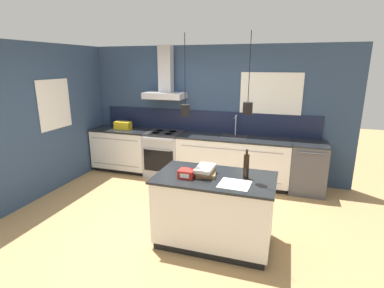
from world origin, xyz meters
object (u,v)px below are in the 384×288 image
Objects in this scene: dishwasher at (308,168)px; red_supply_box at (187,174)px; yellow_toolbox at (123,125)px; book_stack at (205,171)px; oven_range at (164,154)px; bottle_on_island at (246,166)px.

red_supply_box is (-1.53, -2.21, 0.51)m from dishwasher.
red_supply_box is 0.55× the size of yellow_toolbox.
yellow_toolbox is (-2.38, 2.07, 0.02)m from book_stack.
dishwasher is 2.52m from book_stack.
yellow_toolbox is at bearing 134.63° from red_supply_box.
book_stack is 3.16m from yellow_toolbox.
yellow_toolbox is at bearing 180.00° from dishwasher.
red_supply_box is (1.25, -2.21, 0.51)m from oven_range.
oven_range is 1.08m from yellow_toolbox.
oven_range is 2.70× the size of book_stack.
book_stack is 1.81× the size of red_supply_box.
book_stack is at bearing -171.70° from bottle_on_island.
oven_range and dishwasher have the same top height.
book_stack is (-1.34, -2.07, 0.51)m from dishwasher.
book_stack reaches higher than red_supply_box.
red_supply_box reaches higher than dishwasher.
dishwasher is at bearing 55.25° from red_supply_box.
book_stack reaches higher than dishwasher.
yellow_toolbox reaches higher than oven_range.
yellow_toolbox reaches higher than dishwasher.
book_stack is 0.99× the size of yellow_toolbox.
book_stack is at bearing 35.71° from red_supply_box.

